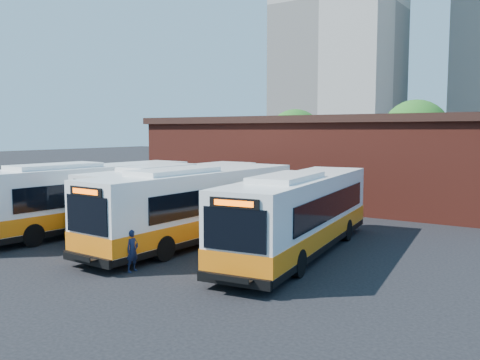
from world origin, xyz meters
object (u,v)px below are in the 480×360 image
Objects in this scene: bus_mideast at (197,208)px; transit_worker at (132,251)px; bus_west at (83,200)px; bus_east at (299,216)px; bus_midwest at (177,198)px.

transit_worker is at bearing -75.73° from bus_mideast.
bus_east is at bearing 14.26° from bus_west.
bus_midwest is at bearing 146.48° from bus_mideast.
transit_worker is (7.91, -4.16, -0.87)m from bus_west.
bus_west is 5.02m from bus_midwest.
bus_mideast is 8.32× the size of transit_worker.
bus_midwest is 0.97× the size of bus_mideast.
bus_midwest is at bearing 52.17° from bus_west.
bus_west is 6.84m from bus_mideast.
bus_east is (8.49, -1.66, 0.02)m from bus_midwest.
bus_west is 1.02× the size of bus_mideast.
bus_east is 8.24× the size of transit_worker.
bus_west is 8.98m from transit_worker.
bus_east is (5.15, 0.72, -0.03)m from bus_mideast.
bus_mideast is (6.71, 1.35, -0.02)m from bus_west.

